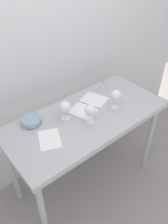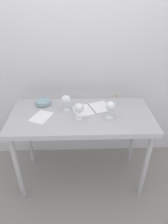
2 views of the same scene
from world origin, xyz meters
TOP-DOWN VIEW (x-y plane):
  - ground_plane at (0.00, 0.00)m, footprint 6.00×6.00m
  - back_wall at (0.00, 0.49)m, footprint 3.80×0.04m
  - steel_counter at (0.00, -0.01)m, footprint 1.40×0.65m
  - wine_glass_near_center at (-0.02, -0.08)m, footprint 0.09×0.09m
  - wine_glass_far_left at (-0.15, 0.08)m, footprint 0.10×0.10m
  - wine_glass_near_right at (0.27, -0.07)m, footprint 0.09×0.09m
  - open_notebook at (0.11, 0.09)m, footprint 0.43×0.33m
  - tasting_sheet_upper at (-0.39, -0.04)m, footprint 0.23×0.26m
  - tasting_bowl at (-0.40, 0.21)m, footprint 0.16×0.16m
  - decanter_funnel at (0.36, 0.18)m, footprint 0.09×0.09m

SIDE VIEW (x-z plane):
  - ground_plane at x=0.00m, z-range 0.00..0.00m
  - steel_counter at x=0.00m, z-range 0.34..1.24m
  - tasting_sheet_upper at x=-0.39m, z-range 0.90..0.90m
  - open_notebook at x=0.11m, z-range 0.90..0.91m
  - tasting_bowl at x=-0.40m, z-range 0.90..0.95m
  - decanter_funnel at x=0.36m, z-range 0.87..1.03m
  - wine_glass_far_left at x=-0.15m, z-range 0.93..1.09m
  - wine_glass_near_center at x=-0.02m, z-range 0.93..1.10m
  - wine_glass_near_right at x=0.27m, z-range 0.94..1.11m
  - back_wall at x=0.00m, z-range 0.00..2.60m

